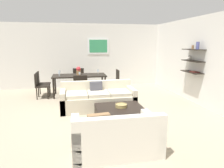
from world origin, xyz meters
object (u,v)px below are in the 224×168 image
object	(u,v)px
dining_chair_right_far	(115,79)
loveseat_white	(116,137)
wine_glass_foot	(80,73)
dining_table	(79,77)
wine_glass_left_far	(59,72)
decorative_bowl	(121,105)
wine_glass_left_near	(59,73)
dining_chair_head	(79,78)
dining_chair_left_far	(41,82)
centerpiece_vase	(79,71)
dining_chair_left_near	(40,84)
dining_chair_foot	(80,86)
coffee_table	(120,115)
sofa_beige	(98,99)
wine_glass_head	(79,70)
wine_glass_right_far	(98,71)

from	to	relation	value
dining_chair_right_far	loveseat_white	bearing A→B (deg)	-101.66
wine_glass_foot	dining_table	bearing A→B (deg)	90.00
dining_chair_right_far	wine_glass_left_far	world-z (taller)	wine_glass_left_far
decorative_bowl	wine_glass_left_near	distance (m)	3.21
decorative_bowl	wine_glass_left_far	bearing A→B (deg)	118.06
dining_chair_head	dining_chair_left_far	bearing A→B (deg)	-154.75
loveseat_white	centerpiece_vase	distance (m)	4.31
dining_chair_left_near	wine_glass_foot	xyz separation A→B (m)	(1.36, -0.18, 0.36)
dining_chair_left_far	dining_chair_foot	distance (m)	1.71
coffee_table	decorative_bowl	size ratio (longest dim) A/B	3.90
decorative_bowl	dining_chair_left_far	world-z (taller)	dining_chair_left_far
sofa_beige	wine_glass_head	distance (m)	2.23
loveseat_white	centerpiece_vase	bearing A→B (deg)	96.40
loveseat_white	wine_glass_foot	size ratio (longest dim) A/B	9.64
wine_glass_left_near	coffee_table	bearing A→B (deg)	-61.17
dining_table	dining_chair_left_near	distance (m)	1.39
dining_chair_right_far	centerpiece_vase	xyz separation A→B (m)	(-1.39, -0.17, 0.40)
dining_chair_foot	wine_glass_right_far	xyz separation A→B (m)	(0.70, 0.94, 0.37)
dining_chair_foot	dining_chair_right_far	world-z (taller)	same
coffee_table	dining_table	distance (m)	3.08
centerpiece_vase	dining_chair_foot	bearing A→B (deg)	-88.61
wine_glass_right_far	centerpiece_vase	distance (m)	0.73
centerpiece_vase	sofa_beige	bearing A→B (deg)	-74.66
sofa_beige	wine_glass_right_far	xyz separation A→B (m)	(0.24, 1.83, 0.58)
decorative_bowl	dining_chair_left_far	size ratio (longest dim) A/B	0.33
coffee_table	dining_chair_left_near	world-z (taller)	dining_chair_left_near
dining_chair_left_far	wine_glass_foot	xyz separation A→B (m)	(1.36, -0.56, 0.36)
dining_chair_right_far	wine_glass_left_near	world-z (taller)	wine_glass_left_near
dining_chair_head	wine_glass_left_near	size ratio (longest dim) A/B	6.14
wine_glass_left_near	centerpiece_vase	distance (m)	0.70
sofa_beige	dining_chair_foot	size ratio (longest dim) A/B	2.41
dining_chair_left_far	wine_glass_left_near	world-z (taller)	wine_glass_left_near
coffee_table	dining_chair_left_far	bearing A→B (deg)	125.38
dining_chair_head	dining_chair_right_far	xyz separation A→B (m)	(1.36, -0.64, 0.00)
dining_chair_foot	wine_glass_left_near	bearing A→B (deg)	133.88
loveseat_white	sofa_beige	bearing A→B (deg)	89.89
sofa_beige	decorative_bowl	world-z (taller)	sofa_beige
decorative_bowl	wine_glass_left_far	xyz separation A→B (m)	(-1.59, 2.98, 0.45)
wine_glass_left_far	wine_glass_right_far	distance (m)	1.41
centerpiece_vase	dining_table	bearing A→B (deg)	-49.45
wine_glass_foot	loveseat_white	bearing A→B (deg)	-83.26
dining_chair_left_far	dining_chair_head	size ratio (longest dim) A/B	1.00
sofa_beige	loveseat_white	xyz separation A→B (m)	(-0.00, -2.49, 0.00)
dining_table	dining_chair_left_near	world-z (taller)	dining_chair_left_near
dining_chair_head	wine_glass_left_far	world-z (taller)	wine_glass_left_far
loveseat_white	decorative_bowl	size ratio (longest dim) A/B	5.25
coffee_table	wine_glass_right_far	distance (m)	3.10
sofa_beige	wine_glass_left_far	bearing A→B (deg)	122.37
wine_glass_foot	wine_glass_right_far	distance (m)	0.85
dining_table	wine_glass_left_near	world-z (taller)	wine_glass_left_near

